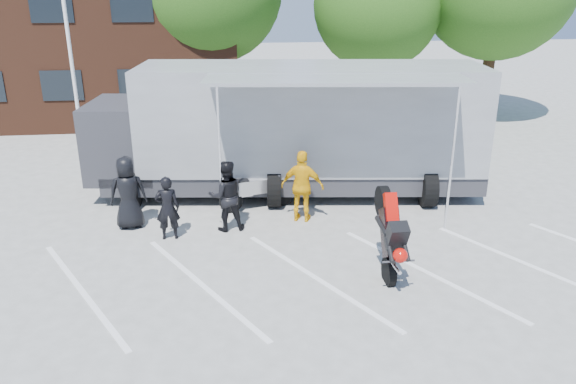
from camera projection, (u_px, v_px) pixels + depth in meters
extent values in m
plane|color=#A9A9A4|center=(314.00, 304.00, 10.90)|extent=(100.00, 100.00, 0.00)
cube|color=white|center=(307.00, 279.00, 11.83)|extent=(18.09, 13.33, 0.01)
cube|color=#4D2818|center=(35.00, 38.00, 25.36)|extent=(18.00, 8.00, 7.00)
cylinder|color=white|center=(69.00, 44.00, 18.11)|extent=(0.12, 0.12, 8.00)
cylinder|color=#382314|center=(214.00, 84.00, 25.01)|extent=(0.50, 0.50, 3.24)
cylinder|color=#382314|center=(373.00, 88.00, 24.88)|extent=(0.50, 0.50, 2.88)
sphere|color=#204D13|center=(378.00, 5.00, 23.64)|extent=(5.44, 5.44, 5.44)
cylinder|color=#382314|center=(486.00, 82.00, 24.85)|extent=(0.50, 0.50, 3.42)
imported|color=black|center=(128.00, 193.00, 14.02)|extent=(0.99, 0.73, 1.87)
imported|color=black|center=(167.00, 208.00, 13.43)|extent=(0.60, 0.40, 1.59)
imported|color=black|center=(226.00, 196.00, 13.90)|extent=(0.95, 0.78, 1.80)
imported|color=#FFB90D|center=(302.00, 186.00, 14.41)|extent=(1.20, 0.79, 1.89)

